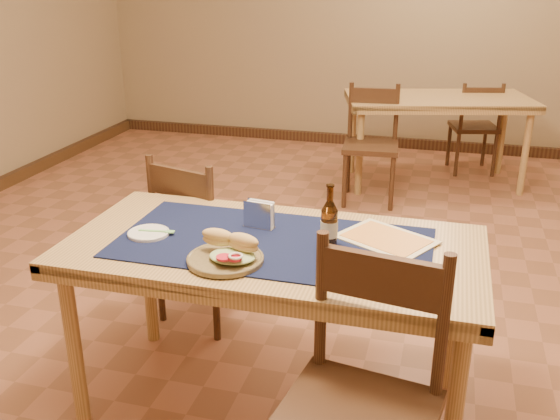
% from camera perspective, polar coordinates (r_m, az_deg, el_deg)
% --- Properties ---
extents(room, '(6.04, 7.04, 2.84)m').
position_cam_1_polar(room, '(2.99, 3.68, 14.68)').
color(room, '#995C43').
rests_on(room, ground).
extents(main_table, '(1.60, 0.80, 0.75)m').
position_cam_1_polar(main_table, '(2.44, -0.62, -4.82)').
color(main_table, tan).
rests_on(main_table, ground).
extents(placemat, '(1.20, 0.60, 0.01)m').
position_cam_1_polar(placemat, '(2.40, -0.63, -2.99)').
color(placemat, '#0F133A').
rests_on(placemat, main_table).
extents(baseboard, '(6.00, 7.00, 0.10)m').
position_cam_1_polar(baseboard, '(3.42, 3.15, -8.43)').
color(baseboard, '#412B17').
rests_on(baseboard, ground).
extents(back_table, '(1.63, 1.10, 0.75)m').
position_cam_1_polar(back_table, '(5.40, 14.22, 9.15)').
color(back_table, tan).
rests_on(back_table, ground).
extents(chair_main_far, '(0.52, 0.52, 0.91)m').
position_cam_1_polar(chair_main_far, '(3.19, -7.15, -2.36)').
color(chair_main_far, '#412B17').
rests_on(chair_main_far, ground).
extents(chair_main_near, '(0.52, 0.52, 0.98)m').
position_cam_1_polar(chair_main_near, '(1.99, 7.38, -17.23)').
color(chair_main_near, '#412B17').
rests_on(chair_main_near, ground).
extents(chair_back_near, '(0.45, 0.45, 0.91)m').
position_cam_1_polar(chair_back_near, '(4.94, 8.33, 6.14)').
color(chair_back_near, '#412B17').
rests_on(chair_back_near, ground).
extents(chair_back_far, '(0.46, 0.46, 0.83)m').
position_cam_1_polar(chair_back_far, '(5.86, 17.40, 7.37)').
color(chair_back_far, '#412B17').
rests_on(chair_back_far, ground).
extents(sandwich_plate, '(0.28, 0.28, 0.11)m').
position_cam_1_polar(sandwich_plate, '(2.24, -4.78, -4.03)').
color(sandwich_plate, brown).
rests_on(sandwich_plate, placemat).
extents(side_plate, '(0.16, 0.16, 0.01)m').
position_cam_1_polar(side_plate, '(2.52, -11.93, -2.05)').
color(side_plate, white).
rests_on(side_plate, placemat).
extents(fork, '(0.15, 0.04, 0.00)m').
position_cam_1_polar(fork, '(2.51, -10.97, -1.91)').
color(fork, '#7BD072').
rests_on(fork, side_plate).
extents(beer_bottle, '(0.07, 0.07, 0.25)m').
position_cam_1_polar(beer_bottle, '(2.34, 4.52, -1.26)').
color(beer_bottle, '#42240B').
rests_on(beer_bottle, placemat).
extents(napkin_holder, '(0.13, 0.06, 0.11)m').
position_cam_1_polar(napkin_holder, '(2.52, -1.93, -0.48)').
color(napkin_holder, silver).
rests_on(napkin_holder, placemat).
extents(menu_card, '(0.42, 0.39, 0.01)m').
position_cam_1_polar(menu_card, '(2.46, 9.68, -2.61)').
color(menu_card, beige).
rests_on(menu_card, placemat).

